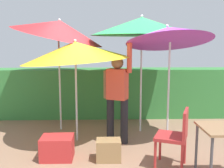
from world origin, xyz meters
TOP-DOWN VIEW (x-y plane):
  - ground_plane at (0.00, 0.00)m, footprint 24.00×24.00m
  - hedge_row at (0.00, 2.12)m, footprint 8.00×0.70m
  - umbrella_rainbow at (0.61, 0.89)m, footprint 2.06×2.06m
  - umbrella_orange at (-0.67, 0.37)m, footprint 2.00×1.98m
  - umbrella_yellow at (1.00, 0.22)m, footprint 1.55×1.55m
  - umbrella_navy at (-1.07, 1.10)m, footprint 1.95×1.92m
  - person_vendor at (0.10, 0.28)m, footprint 0.54×0.35m
  - chair_plastic at (0.91, -0.80)m, footprint 0.57×0.57m
  - cooler_box at (-0.90, -0.44)m, footprint 0.51×0.40m
  - crate_cardboard at (-0.08, -0.52)m, footprint 0.39×0.28m

SIDE VIEW (x-z plane):
  - ground_plane at x=0.00m, z-range 0.00..0.00m
  - crate_cardboard at x=-0.08m, z-range 0.00..0.34m
  - cooler_box at x=-0.90m, z-range 0.00..0.37m
  - chair_plastic at x=0.91m, z-range 0.07..0.96m
  - hedge_row at x=0.00m, z-range 0.00..1.21m
  - person_vendor at x=0.10m, z-range -0.01..1.87m
  - umbrella_orange at x=-0.67m, z-range 0.72..2.66m
  - umbrella_yellow at x=1.00m, z-range 0.83..3.15m
  - umbrella_navy at x=-1.07m, z-range 0.85..3.42m
  - umbrella_rainbow at x=0.61m, z-range 0.97..3.38m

